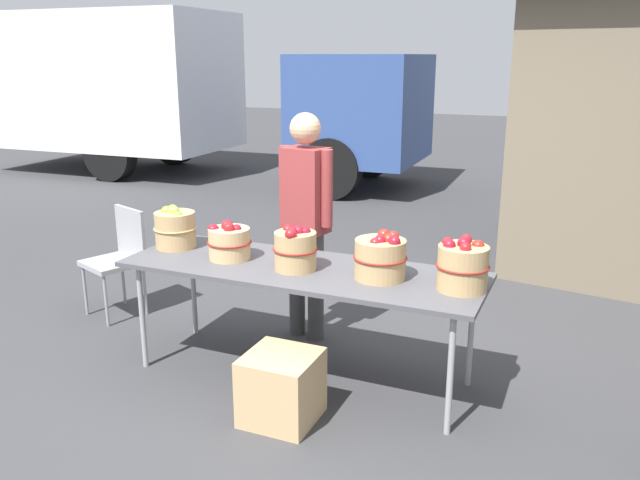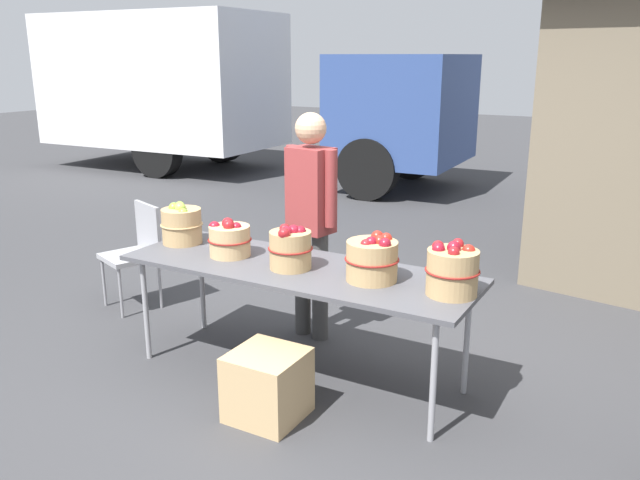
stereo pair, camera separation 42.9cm
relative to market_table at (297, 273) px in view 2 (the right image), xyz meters
The scene contains 11 objects.
ground_plane 0.71m from the market_table, ahead, with size 40.00×40.00×0.00m, color #38383A.
market_table is the anchor object (origin of this frame).
apple_basket_green_0 1.00m from the market_table, behind, with size 0.30×0.30×0.30m.
apple_basket_red_0 0.53m from the market_table, behind, with size 0.29×0.29×0.26m.
apple_basket_red_1 0.18m from the market_table, 109.28° to the right, with size 0.28×0.28×0.29m.
apple_basket_red_2 0.55m from the market_table, ahead, with size 0.32×0.32×0.28m.
apple_basket_red_3 1.02m from the market_table, ahead, with size 0.30×0.30×0.31m.
vendor_adult 0.68m from the market_table, 111.72° to the left, with size 0.43×0.27×1.66m.
box_truck 8.07m from the market_table, 132.07° to the left, with size 7.77×2.44×2.75m.
folding_chair 1.86m from the market_table, 166.99° to the left, with size 0.52×0.52×0.86m.
produce_crate 0.74m from the market_table, 77.64° to the right, with size 0.40×0.40×0.40m, color tan.
Camera 2 is at (2.02, -3.30, 2.03)m, focal length 36.29 mm.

